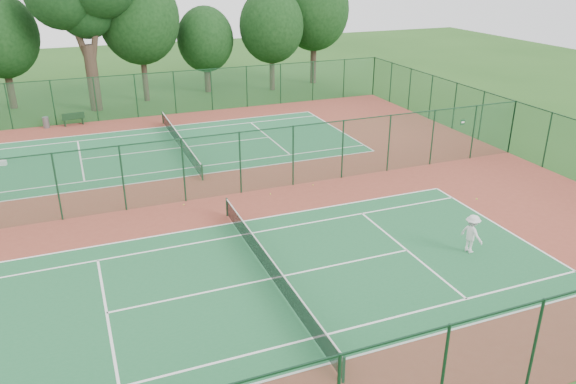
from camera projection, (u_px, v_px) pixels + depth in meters
The scene contains 16 objects.
ground at pixel (214, 197), 30.35m from camera, with size 120.00×120.00×0.00m, color #234F18.
red_pad at pixel (214, 197), 30.35m from camera, with size 40.00×36.00×0.01m, color brown.
court_near at pixel (271, 279), 22.64m from camera, with size 23.77×10.97×0.01m, color #1E5F35.
court_far at pixel (180, 148), 38.05m from camera, with size 23.77×10.97×0.01m, color #20663B.
fence_north at pixel (156, 94), 45.07m from camera, with size 40.00×0.09×3.50m.
fence_east at pixel (512, 127), 36.47m from camera, with size 0.09×36.00×3.50m.
fence_divider at pixel (212, 166), 29.66m from camera, with size 40.00×0.09×3.50m.
tennis_net_near at pixel (271, 267), 22.43m from camera, with size 0.10×12.90×0.97m.
tennis_net_far at pixel (180, 140), 37.84m from camera, with size 0.10×12.90×0.97m.
player_near at pixel (472, 234), 24.38m from camera, with size 1.13×0.65×1.75m, color silver.
trash_bin at pixel (46, 122), 42.31m from camera, with size 0.46×0.46×0.83m, color slate.
bench at pixel (73, 119), 42.90m from camera, with size 1.68×0.66×1.01m.
stray_ball_a at pixel (313, 185), 31.80m from camera, with size 0.07×0.07×0.07m, color #C6E635.
stray_ball_b at pixel (270, 194), 30.61m from camera, with size 0.07×0.07×0.07m, color #C2E535.
stray_ball_c at pixel (184, 205), 29.29m from camera, with size 0.07×0.07×0.07m, color #BFD732.
evergreen_row at pixel (152, 98), 51.28m from camera, with size 39.00×5.00×12.00m, color black, non-canonical shape.
Camera 1 is at (-6.57, -27.36, 12.05)m, focal length 35.00 mm.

